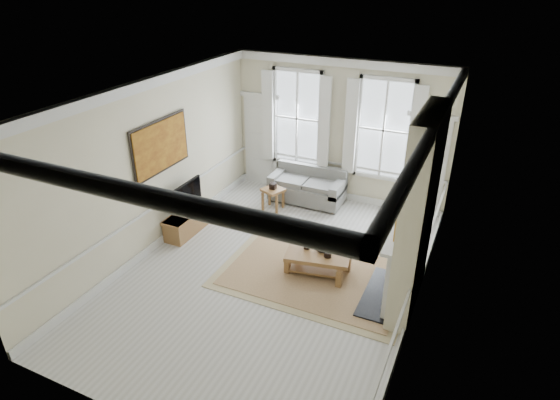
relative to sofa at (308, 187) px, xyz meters
The scene contains 23 objects.
floor 3.18m from the sofa, 79.97° to the right, with size 7.20×7.20×0.00m, color #B7B5AD.
ceiling 4.39m from the sofa, 79.97° to the right, with size 7.20×7.20×0.00m, color white.
back_wall 1.53m from the sofa, 41.76° to the left, with size 5.20×5.20×0.00m, color beige.
left_wall 3.96m from the sofa, 123.40° to the right, with size 7.20×7.20×0.00m, color beige.
right_wall 4.63m from the sofa, 44.63° to the right, with size 7.20×7.20×0.00m, color beige.
window_left 1.68m from the sofa, 138.59° to the left, with size 1.26×0.20×2.20m, color #B2BCC6, non-canonical shape.
window_right 2.27m from the sofa, 15.41° to the left, with size 1.26×0.20×2.20m, color #B2BCC6, non-canonical shape.
door_left 1.76m from the sofa, 163.27° to the left, with size 0.90×0.08×2.30m, color silver.
door_right 2.76m from the sofa, ahead, with size 0.90×0.08×2.30m, color silver.
painting 3.85m from the sofa, 125.59° to the right, with size 0.05×1.66×1.06m, color #BD8020.
chimney_breast 4.37m from the sofa, 44.36° to the right, with size 0.35×1.70×3.38m, color beige.
hearth 3.88m from the sofa, 48.76° to the right, with size 0.55×1.50×0.05m, color black.
fireplace 4.02m from the sofa, 46.62° to the right, with size 0.21×1.45×1.33m.
mirror 4.35m from the sofa, 46.51° to the right, with size 0.06×1.26×1.06m, color gold.
sofa is the anchor object (origin of this frame).
side_table 0.98m from the sofa, 125.73° to the right, with size 0.58×0.58×0.54m.
rug 3.04m from the sofa, 64.60° to the right, with size 3.50×2.60×0.02m, color #95714D.
coffee_table 3.02m from the sofa, 64.60° to the right, with size 1.28×0.90×0.44m.
ceramic_pot_a 2.88m from the sofa, 68.68° to the right, with size 0.12×0.12×0.12m, color black.
ceramic_pot_b 3.16m from the sofa, 61.71° to the right, with size 0.14×0.14×0.10m, color black.
bowl 2.96m from the sofa, 62.89° to the right, with size 0.24×0.24×0.06m, color black.
tv_stand 3.03m from the sofa, 126.30° to the right, with size 0.43×1.33×0.47m, color brown.
tv 3.05m from the sofa, 125.95° to the right, with size 0.08×0.90×0.68m.
Camera 1 is at (3.17, -6.52, 5.22)m, focal length 30.00 mm.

